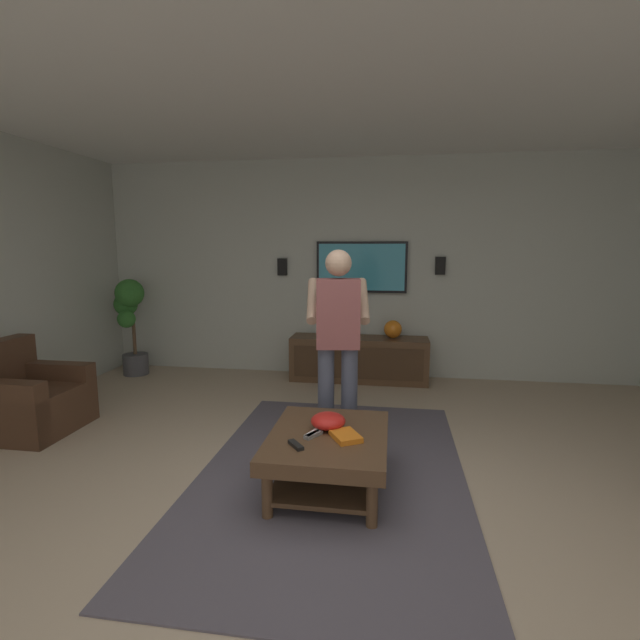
% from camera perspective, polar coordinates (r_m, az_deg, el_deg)
% --- Properties ---
extents(ground_plane, '(8.09, 8.09, 0.00)m').
position_cam_1_polar(ground_plane, '(3.12, 0.14, -23.16)').
color(ground_plane, tan).
extents(wall_back_tv, '(0.10, 6.94, 2.77)m').
position_cam_1_polar(wall_back_tv, '(6.04, 5.10, 6.24)').
color(wall_back_tv, '#B2B7AD').
rests_on(wall_back_tv, ground).
extents(ceiling_slab, '(6.91, 6.94, 0.10)m').
position_cam_1_polar(ceiling_slab, '(2.89, 0.16, 32.54)').
color(ceiling_slab, white).
extents(area_rug, '(3.01, 1.92, 0.01)m').
position_cam_1_polar(area_rug, '(3.62, 1.47, -18.28)').
color(area_rug, '#514C56').
rests_on(area_rug, ground).
extents(armchair, '(0.80, 0.81, 0.82)m').
position_cam_1_polar(armchair, '(5.05, -32.34, -8.37)').
color(armchair, '#472D1E').
rests_on(armchair, ground).
extents(coffee_table, '(1.00, 0.80, 0.40)m').
position_cam_1_polar(coffee_table, '(3.31, 1.02, -15.39)').
color(coffee_table, '#513823').
rests_on(coffee_table, ground).
extents(media_console, '(0.45, 1.70, 0.55)m').
position_cam_1_polar(media_console, '(5.87, 4.79, -4.78)').
color(media_console, '#513823').
rests_on(media_console, ground).
extents(tv, '(0.05, 1.14, 0.64)m').
position_cam_1_polar(tv, '(5.95, 5.10, 6.47)').
color(tv, black).
extents(person_standing, '(0.59, 0.59, 1.64)m').
position_cam_1_polar(person_standing, '(3.94, 2.21, -1.73)').
color(person_standing, '#4C5166').
rests_on(person_standing, ground).
extents(potted_plant_tall, '(0.43, 0.42, 1.26)m').
position_cam_1_polar(potted_plant_tall, '(6.46, -22.24, 0.34)').
color(potted_plant_tall, '#4C4C51').
rests_on(potted_plant_tall, ground).
extents(bowl, '(0.24, 0.24, 0.11)m').
position_cam_1_polar(bowl, '(3.33, 1.01, -12.25)').
color(bowl, red).
rests_on(bowl, coffee_table).
extents(remote_white, '(0.16, 0.10, 0.02)m').
position_cam_1_polar(remote_white, '(3.23, -0.91, -13.76)').
color(remote_white, white).
rests_on(remote_white, coffee_table).
extents(remote_black, '(0.14, 0.13, 0.02)m').
position_cam_1_polar(remote_black, '(3.07, -2.98, -15.04)').
color(remote_black, black).
rests_on(remote_black, coffee_table).
extents(remote_grey, '(0.15, 0.12, 0.02)m').
position_cam_1_polar(remote_grey, '(3.22, -0.82, -13.88)').
color(remote_grey, slate).
rests_on(remote_grey, coffee_table).
extents(book, '(0.27, 0.25, 0.04)m').
position_cam_1_polar(book, '(3.19, 3.16, -14.01)').
color(book, orange).
rests_on(book, coffee_table).
extents(vase_round, '(0.22, 0.22, 0.22)m').
position_cam_1_polar(vase_round, '(5.81, 8.91, -1.11)').
color(vase_round, orange).
rests_on(vase_round, media_console).
extents(wall_speaker_left, '(0.06, 0.12, 0.22)m').
position_cam_1_polar(wall_speaker_left, '(5.97, 14.52, 6.46)').
color(wall_speaker_left, black).
extents(wall_speaker_right, '(0.06, 0.12, 0.22)m').
position_cam_1_polar(wall_speaker_right, '(6.12, -4.63, 6.50)').
color(wall_speaker_right, black).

